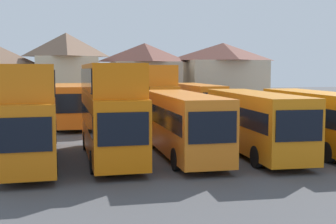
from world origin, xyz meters
TOP-DOWN VIEW (x-y plane):
  - ground at (0.00, 18.00)m, footprint 140.00×140.00m
  - depot_boundary_wall at (0.00, 25.64)m, footprint 56.00×0.50m
  - bus_1 at (-8.04, 0.48)m, footprint 2.70×11.54m
  - bus_2 at (-3.90, 0.33)m, footprint 2.69×10.55m
  - bus_3 at (0.06, -0.04)m, footprint 2.81×10.68m
  - bus_4 at (4.22, -0.39)m, footprint 3.24×11.00m
  - bus_5 at (8.25, -0.28)m, footprint 3.03×10.66m
  - bus_6 at (-5.49, 15.25)m, footprint 2.76×10.21m
  - bus_7 at (-1.82, 15.82)m, footprint 2.58×10.47m
  - bus_8 at (1.57, 15.82)m, footprint 2.77×10.48m
  - bus_9 at (6.01, 15.98)m, footprint 2.67×10.48m
  - house_terrace_centre at (-5.29, 32.03)m, footprint 7.41×6.88m
  - house_terrace_right at (4.51, 33.21)m, footprint 8.54×7.40m
  - house_terrace_far_right at (15.27, 33.54)m, footprint 10.77×8.04m

SIDE VIEW (x-z plane):
  - ground at x=0.00m, z-range 0.00..0.00m
  - depot_boundary_wall at x=0.00m, z-range 0.00..1.80m
  - bus_9 at x=6.01m, z-range 0.24..3.72m
  - bus_3 at x=0.06m, z-range 0.25..3.75m
  - bus_5 at x=8.25m, z-range 0.25..3.76m
  - bus_4 at x=4.22m, z-range 0.25..3.78m
  - bus_6 at x=-5.49m, z-range 0.25..3.79m
  - bus_7 at x=-1.82m, z-range 0.31..5.18m
  - bus_1 at x=-8.04m, z-range 0.32..5.39m
  - bus_2 at x=-3.90m, z-range 0.32..5.44m
  - bus_8 at x=1.57m, z-range 0.32..5.52m
  - house_terrace_right at x=4.51m, z-range 0.08..8.27m
  - house_terrace_far_right at x=15.27m, z-range 0.08..8.46m
  - house_terrace_centre at x=-5.29m, z-range 0.10..9.31m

